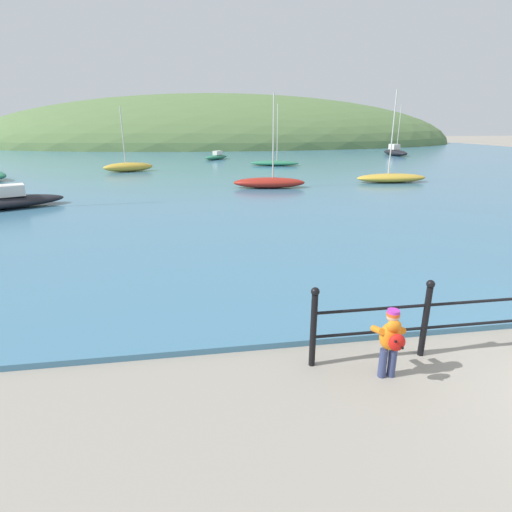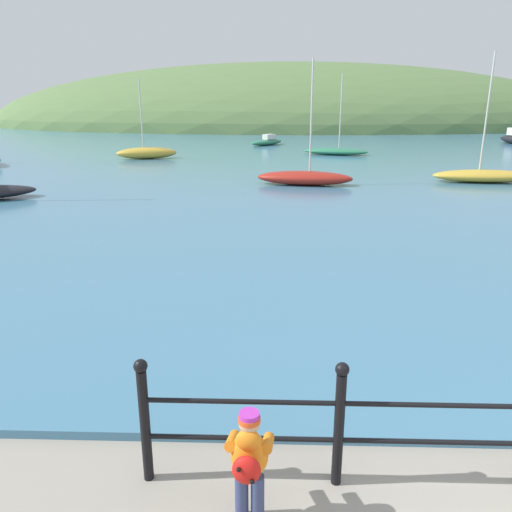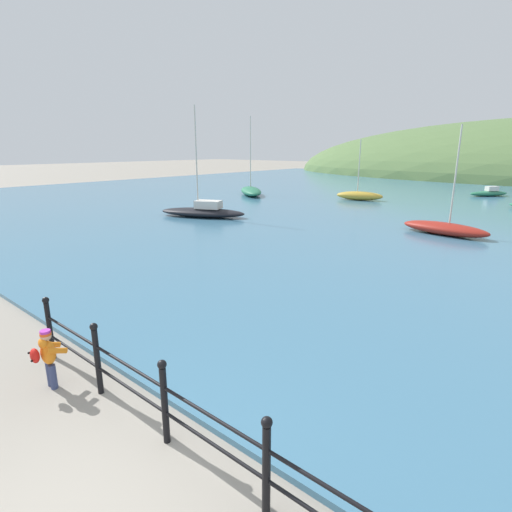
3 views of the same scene
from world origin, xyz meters
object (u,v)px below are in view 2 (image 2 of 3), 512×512
(boat_white_sailboat, at_px, (336,151))
(boat_twin_mast, at_px, (267,142))
(boat_mid_harbor, at_px, (305,177))
(boat_red_dinghy, at_px, (147,153))
(child_in_coat, at_px, (249,458))
(boat_far_right, at_px, (484,175))

(boat_white_sailboat, bearing_deg, boat_twin_mast, 122.75)
(boat_mid_harbor, height_order, boat_red_dinghy, boat_mid_harbor)
(boat_twin_mast, distance_m, boat_white_sailboat, 7.75)
(child_in_coat, xyz_separation_m, boat_mid_harbor, (1.44, 16.23, -0.22))
(child_in_coat, relative_size, boat_far_right, 0.20)
(child_in_coat, relative_size, boat_red_dinghy, 0.23)
(boat_far_right, relative_size, boat_white_sailboat, 1.07)
(child_in_coat, distance_m, boat_red_dinghy, 25.83)
(boat_far_right, bearing_deg, boat_mid_harbor, -172.86)
(boat_twin_mast, height_order, boat_white_sailboat, boat_white_sailboat)
(boat_red_dinghy, bearing_deg, boat_twin_mast, 53.38)
(boat_far_right, height_order, boat_mid_harbor, boat_far_right)
(boat_mid_harbor, bearing_deg, child_in_coat, -95.08)
(boat_white_sailboat, bearing_deg, boat_far_right, -65.17)
(boat_far_right, bearing_deg, boat_white_sailboat, 114.83)
(boat_red_dinghy, height_order, boat_twin_mast, boat_red_dinghy)
(boat_far_right, xyz_separation_m, boat_mid_harbor, (-7.26, -0.91, 0.02))
(child_in_coat, bearing_deg, boat_far_right, 63.09)
(boat_red_dinghy, relative_size, boat_twin_mast, 1.39)
(boat_mid_harbor, relative_size, boat_white_sailboat, 1.00)
(boat_mid_harbor, distance_m, boat_white_sailboat, 11.39)
(boat_far_right, xyz_separation_m, boat_twin_mast, (-8.91, 16.72, -0.02))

